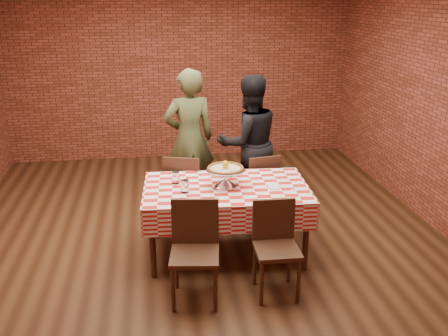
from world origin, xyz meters
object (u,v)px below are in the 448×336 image
at_px(water_glass_left, 185,186).
at_px(chair_near_right, 277,251).
at_px(table, 226,221).
at_px(chair_far_left, 186,189).
at_px(chair_near_left, 195,255).
at_px(diner_olive, 189,138).
at_px(water_glass_right, 176,178).
at_px(diner_black, 249,143).
at_px(condiment_caddy, 231,170).
at_px(pizza, 225,169).
at_px(chair_far_right, 259,187).
at_px(pizza_stand, 225,178).

bearing_deg(water_glass_left, chair_near_right, -43.91).
xyz_separation_m(table, chair_far_left, (-0.37, 0.75, 0.07)).
xyz_separation_m(chair_near_left, diner_olive, (0.14, 2.18, 0.43)).
bearing_deg(water_glass_right, chair_near_right, -49.45).
xyz_separation_m(water_glass_right, chair_far_left, (0.14, 0.59, -0.37)).
relative_size(water_glass_right, diner_olive, 0.07).
xyz_separation_m(chair_far_left, diner_black, (0.83, 0.43, 0.40)).
xyz_separation_m(chair_near_left, chair_near_right, (0.74, -0.01, -0.02)).
relative_size(condiment_caddy, chair_near_left, 0.16).
xyz_separation_m(pizza, chair_near_right, (0.34, -0.84, -0.51)).
distance_m(chair_far_left, diner_black, 1.02).
height_order(pizza, chair_far_right, pizza).
bearing_deg(chair_near_left, water_glass_right, 103.97).
bearing_deg(pizza_stand, chair_near_right, -67.86).
bearing_deg(chair_near_left, diner_olive, 94.29).
bearing_deg(table, condiment_caddy, 71.62).
height_order(pizza_stand, diner_black, diner_black).
distance_m(table, water_glass_left, 0.62).
height_order(water_glass_left, diner_olive, diner_olive).
distance_m(condiment_caddy, diner_olive, 1.13).
relative_size(water_glass_left, condiment_caddy, 0.89).
bearing_deg(condiment_caddy, chair_far_left, 116.65).
bearing_deg(pizza, chair_far_left, 116.36).
bearing_deg(water_glass_right, pizza_stand, -16.07).
xyz_separation_m(pizza_stand, water_glass_left, (-0.42, -0.11, -0.03)).
bearing_deg(condiment_caddy, diner_black, 47.90).
distance_m(pizza, diner_olive, 1.38).
xyz_separation_m(pizza_stand, diner_black, (0.47, 1.16, 0.00)).
bearing_deg(table, chair_near_right, -67.58).
xyz_separation_m(water_glass_left, condiment_caddy, (0.53, 0.39, 0.01)).
height_order(chair_near_right, diner_black, diner_black).
bearing_deg(pizza_stand, water_glass_left, -165.88).
distance_m(condiment_caddy, chair_far_right, 0.72).
distance_m(chair_near_left, diner_olive, 2.23).
xyz_separation_m(condiment_caddy, chair_far_left, (-0.47, 0.45, -0.38)).
distance_m(table, chair_near_right, 0.88).
relative_size(water_glass_left, diner_black, 0.07).
bearing_deg(condiment_caddy, water_glass_left, -163.17).
height_order(table, diner_black, diner_black).
relative_size(condiment_caddy, diner_black, 0.08).
distance_m(pizza_stand, chair_far_right, 0.98).
bearing_deg(pizza, table, -78.44).
bearing_deg(chair_near_right, pizza_stand, 113.55).
bearing_deg(chair_far_right, condiment_caddy, 38.64).
xyz_separation_m(pizza_stand, pizza, (0.00, 0.00, 0.09)).
relative_size(chair_far_left, chair_far_right, 1.05).
xyz_separation_m(chair_near_right, diner_black, (0.13, 2.00, 0.42)).
xyz_separation_m(table, chair_near_right, (0.34, -0.81, 0.06)).
xyz_separation_m(chair_far_right, diner_olive, (-0.77, 0.63, 0.45)).
relative_size(chair_far_left, diner_black, 0.53).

